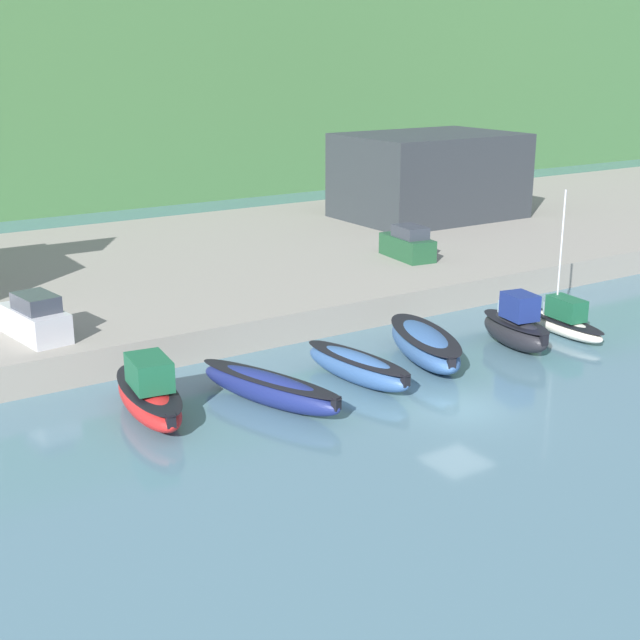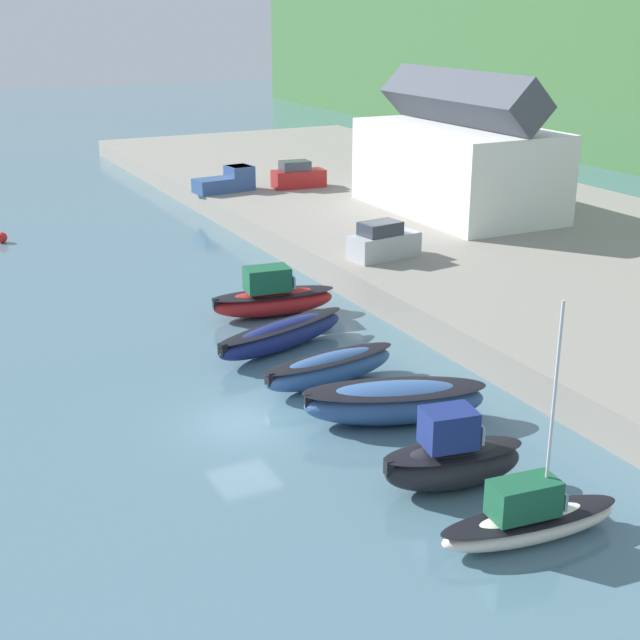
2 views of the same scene
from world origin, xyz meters
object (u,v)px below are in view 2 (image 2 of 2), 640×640
(moored_boat_1, at_px, (282,335))
(moored_boat_2, at_px, (330,368))
(parked_car_1, at_px, (383,242))
(parked_car_0, at_px, (298,176))
(moored_boat_3, at_px, (394,401))
(pickup_truck_0, at_px, (229,181))
(moored_boat_5, at_px, (529,518))
(moored_boat_0, at_px, (272,298))
(mooring_buoy_1, at_px, (2,237))
(moored_boat_4, at_px, (452,458))

(moored_boat_1, relative_size, moored_boat_2, 1.17)
(parked_car_1, bearing_deg, parked_car_0, 159.56)
(moored_boat_3, relative_size, pickup_truck_0, 1.57)
(moored_boat_5, bearing_deg, pickup_truck_0, 175.56)
(moored_boat_2, xyz_separation_m, moored_boat_3, (4.41, 0.56, 0.11))
(moored_boat_2, relative_size, moored_boat_3, 0.87)
(moored_boat_2, xyz_separation_m, parked_car_1, (-11.66, 9.53, 1.81))
(moored_boat_3, bearing_deg, moored_boat_5, 15.04)
(moored_boat_0, height_order, moored_boat_3, moored_boat_0)
(pickup_truck_0, height_order, mooring_buoy_1, pickup_truck_0)
(moored_boat_0, height_order, moored_boat_4, moored_boat_4)
(moored_boat_3, relative_size, parked_car_1, 1.75)
(moored_boat_4, height_order, mooring_buoy_1, moored_boat_4)
(moored_boat_0, relative_size, moored_boat_2, 1.03)
(moored_boat_1, xyz_separation_m, mooring_buoy_1, (-27.30, -8.87, -0.37))
(moored_boat_0, distance_m, moored_boat_5, 22.87)
(moored_boat_0, height_order, moored_boat_2, moored_boat_0)
(parked_car_1, bearing_deg, moored_boat_0, -82.76)
(parked_car_0, relative_size, parked_car_1, 0.98)
(moored_boat_0, bearing_deg, parked_car_1, 112.38)
(moored_boat_4, bearing_deg, moored_boat_1, -171.17)
(moored_boat_2, xyz_separation_m, moored_boat_4, (9.64, -0.35, 0.34))
(moored_boat_2, bearing_deg, parked_car_1, 133.37)
(parked_car_1, bearing_deg, mooring_buoy_1, -145.62)
(moored_boat_4, distance_m, moored_boat_5, 3.72)
(parked_car_0, bearing_deg, moored_boat_4, -14.07)
(moored_boat_0, bearing_deg, moored_boat_1, -11.66)
(moored_boat_5, relative_size, mooring_buoy_1, 10.49)
(moored_boat_0, relative_size, moored_boat_1, 0.88)
(moored_boat_2, bearing_deg, moored_boat_4, -9.42)
(moored_boat_0, xyz_separation_m, moored_boat_2, (9.47, -1.49, -0.23))
(moored_boat_3, bearing_deg, moored_boat_2, -153.63)
(pickup_truck_0, distance_m, mooring_buoy_1, 18.07)
(moored_boat_2, distance_m, mooring_buoy_1, 33.24)
(moored_boat_5, bearing_deg, moored_boat_0, -177.87)
(parked_car_1, xyz_separation_m, pickup_truck_0, (-22.72, -0.75, -0.10))
(moored_boat_0, height_order, parked_car_1, parked_car_1)
(moored_boat_1, distance_m, moored_boat_3, 9.13)
(moored_boat_4, xyz_separation_m, moored_boat_5, (3.70, 0.26, -0.33))
(moored_boat_1, height_order, parked_car_0, parked_car_0)
(moored_boat_1, distance_m, parked_car_1, 12.05)
(moored_boat_1, xyz_separation_m, moored_boat_3, (9.10, 0.69, 0.11))
(moored_boat_1, bearing_deg, pickup_truck_0, 145.33)
(pickup_truck_0, bearing_deg, mooring_buoy_1, -88.74)
(moored_boat_5, relative_size, parked_car_1, 1.74)
(moored_boat_5, bearing_deg, moored_boat_4, -169.92)
(moored_boat_3, bearing_deg, mooring_buoy_1, -146.10)
(moored_boat_2, height_order, moored_boat_5, moored_boat_5)
(moored_boat_2, bearing_deg, parked_car_0, 149.34)
(moored_boat_0, bearing_deg, moored_boat_4, 1.67)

